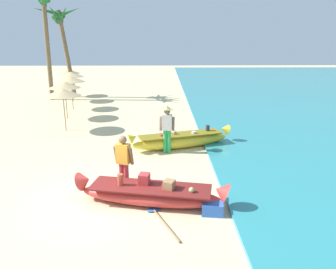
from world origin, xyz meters
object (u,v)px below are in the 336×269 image
Objects in this scene: boat_yellow_midground at (181,140)px; person_vendor_hatted at (167,126)px; boat_red_foreground at (151,194)px; palm_tree_tall_inland at (44,12)px; palm_tree_leaning_seaward at (61,23)px; person_tourist_customer at (123,161)px; paddle at (161,219)px; cooler_box at (212,209)px.

person_vendor_hatted is at bearing -135.18° from boat_yellow_midground.
palm_tree_tall_inland reaches higher than boat_red_foreground.
boat_yellow_midground is 0.67× the size of palm_tree_leaning_seaward.
palm_tree_leaning_seaward reaches higher than boat_red_foreground.
person_tourist_customer is (-0.75, 0.71, 0.64)m from boat_red_foreground.
paddle is (1.01, -1.51, -0.89)m from person_tourist_customer.
person_tourist_customer is (-1.23, -3.18, -0.11)m from person_vendor_hatted.
boat_yellow_midground is at bearing 64.60° from person_tourist_customer.
palm_tree_leaning_seaward is 3.93× the size of paddle.
boat_yellow_midground reaches higher than boat_red_foreground.
boat_yellow_midground is 4.15m from person_tourist_customer.
person_tourist_customer is 2.02m from paddle.
boat_yellow_midground is at bearing -51.47° from palm_tree_tall_inland.
person_vendor_hatted is (-0.53, -0.53, 0.72)m from boat_yellow_midground.
person_tourist_customer is at bearing -69.25° from palm_tree_leaning_seaward.
person_tourist_customer is at bearing 158.35° from cooler_box.
palm_tree_tall_inland reaches higher than paddle.
person_vendor_hatted is 1.09× the size of person_tourist_customer.
palm_tree_tall_inland reaches higher than person_vendor_hatted.
person_vendor_hatted reaches higher than cooler_box.
cooler_box is (8.58, -15.12, -5.40)m from palm_tree_tall_inland.
palm_tree_tall_inland is 13.66× the size of cooler_box.
boat_red_foreground is 4.54m from boat_yellow_midground.
cooler_box is (2.26, -1.27, -0.77)m from person_tourist_customer.
paddle is at bearing -98.16° from boat_yellow_midground.
person_vendor_hatted is at bearing -54.73° from palm_tree_tall_inland.
boat_red_foreground is at bearing 167.53° from cooler_box.
person_vendor_hatted is at bearing 68.85° from person_tourist_customer.
boat_red_foreground is 7.85× the size of cooler_box.
palm_tree_tall_inland is 1.16× the size of palm_tree_leaning_seaward.
boat_red_foreground is 2.47× the size of person_tourist_customer.
palm_tree_tall_inland is at bearing 127.14° from cooler_box.
cooler_box is at bearing -63.90° from palm_tree_leaning_seaward.
person_tourist_customer is 0.27× the size of palm_tree_leaning_seaward.
person_vendor_hatted is at bearing -59.52° from palm_tree_leaning_seaward.
palm_tree_tall_inland is at bearing 125.27° from person_vendor_hatted.
boat_red_foreground is 2.61× the size of paddle.
person_tourist_customer is 0.23× the size of palm_tree_tall_inland.
person_vendor_hatted is 3.46× the size of cooler_box.
cooler_box is (1.51, -0.55, -0.13)m from boat_red_foreground.
boat_red_foreground is at bearing -64.12° from palm_tree_tall_inland.
cooler_box is at bearing -20.03° from boat_red_foreground.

